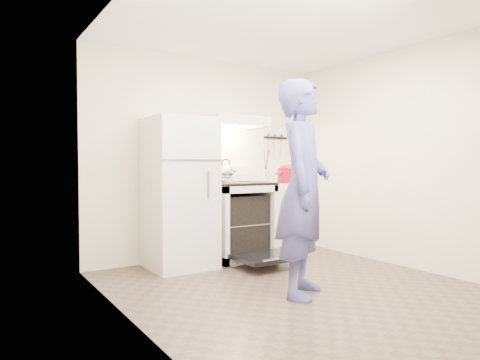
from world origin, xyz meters
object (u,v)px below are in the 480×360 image
object	(u,v)px
person	(303,188)
dutch_oven	(293,176)
stove_body	(238,222)
tea_kettle	(226,171)
refrigerator	(179,193)

from	to	relation	value
person	dutch_oven	size ratio (longest dim) A/B	5.10
stove_body	dutch_oven	distance (m)	1.35
tea_kettle	stove_body	bearing A→B (deg)	-43.26
refrigerator	dutch_oven	world-z (taller)	refrigerator
refrigerator	tea_kettle	world-z (taller)	refrigerator
tea_kettle	dutch_oven	xyz separation A→B (m)	(-0.01, -1.31, -0.04)
tea_kettle	refrigerator	bearing A→B (deg)	-169.25
stove_body	person	distance (m)	1.68
refrigerator	stove_body	size ratio (longest dim) A/B	1.85
person	refrigerator	bearing A→B (deg)	68.84
stove_body	tea_kettle	bearing A→B (deg)	136.74
dutch_oven	tea_kettle	bearing A→B (deg)	89.56
tea_kettle	dutch_oven	bearing A→B (deg)	-90.44
stove_body	refrigerator	bearing A→B (deg)	-178.23
refrigerator	dutch_oven	size ratio (longest dim) A/B	4.49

